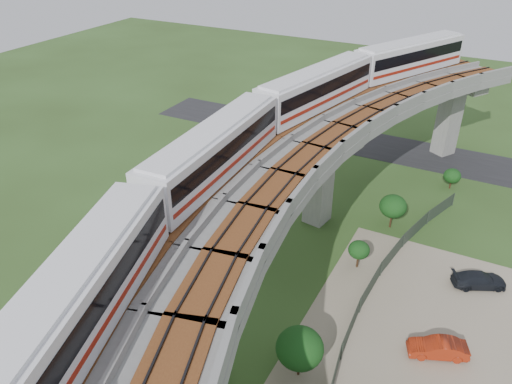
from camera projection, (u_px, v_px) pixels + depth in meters
ground at (259, 279)px, 41.03m from camera, size 160.00×160.00×0.00m
dirt_lot at (429, 358)px, 33.89m from camera, size 18.00×26.00×0.04m
asphalt_road at (366, 144)px, 64.02m from camera, size 60.00×8.00×0.03m
viaduct at (308, 195)px, 34.94m from camera, size 19.58×73.98×11.40m
metro_train at (291, 123)px, 37.88m from camera, size 12.63×61.17×3.64m
fence at (377, 311)px, 36.76m from camera, size 3.87×38.73×1.50m
tree_0 at (452, 176)px, 53.28m from camera, size 1.81×1.81×2.30m
tree_1 at (393, 206)px, 46.41m from camera, size 2.54×2.54×3.41m
tree_2 at (359, 250)px, 41.44m from camera, size 1.80×1.80×2.59m
tree_3 at (300, 348)px, 31.50m from camera, size 3.09×3.09×3.75m
car_red at (438, 348)px, 33.77m from camera, size 4.21×2.78×1.31m
car_dark at (479, 280)px, 39.92m from camera, size 4.57×3.47×1.23m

